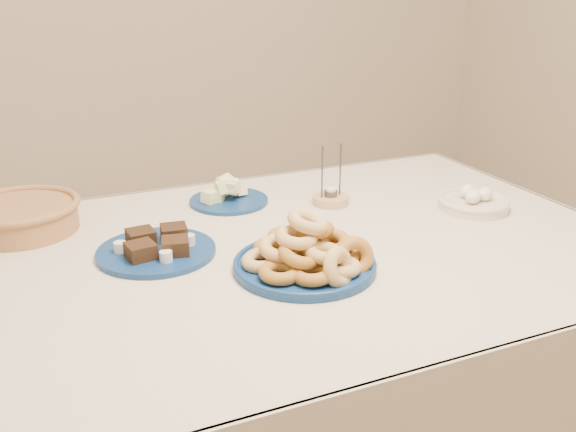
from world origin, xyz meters
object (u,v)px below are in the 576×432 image
at_px(donut_platter, 307,255).
at_px(wicker_basket, 21,215).
at_px(egg_bowl, 474,202).
at_px(brownie_plate, 157,248).
at_px(dining_table, 280,288).
at_px(candle_holder, 331,199).
at_px(melon_plate, 228,194).

distance_m(donut_platter, wicker_basket, 0.75).
bearing_deg(egg_bowl, donut_platter, -164.39).
distance_m(brownie_plate, wicker_basket, 0.40).
xyz_separation_m(dining_table, donut_platter, (0.01, -0.13, 0.14)).
relative_size(donut_platter, brownie_plate, 1.42).
height_order(brownie_plate, candle_holder, candle_holder).
xyz_separation_m(donut_platter, melon_plate, (-0.02, 0.49, -0.01)).
height_order(donut_platter, egg_bowl, donut_platter).
xyz_separation_m(dining_table, brownie_plate, (-0.27, 0.08, 0.12)).
bearing_deg(wicker_basket, donut_platter, -41.65).
bearing_deg(brownie_plate, candle_holder, 14.98).
height_order(wicker_basket, egg_bowl, wicker_basket).
distance_m(dining_table, brownie_plate, 0.31).
distance_m(dining_table, candle_holder, 0.36).
xyz_separation_m(melon_plate, wicker_basket, (-0.54, 0.01, 0.02)).
height_order(dining_table, wicker_basket, wicker_basket).
height_order(wicker_basket, candle_holder, candle_holder).
relative_size(candle_holder, egg_bowl, 0.69).
xyz_separation_m(dining_table, melon_plate, (-0.01, 0.36, 0.13)).
bearing_deg(egg_bowl, dining_table, -177.10).
bearing_deg(donut_platter, egg_bowl, 15.61).
bearing_deg(brownie_plate, wicker_basket, 134.78).
xyz_separation_m(brownie_plate, egg_bowl, (0.87, -0.05, 0.01)).
height_order(donut_platter, wicker_basket, donut_platter).
bearing_deg(candle_holder, dining_table, -138.32).
relative_size(dining_table, egg_bowl, 6.86).
xyz_separation_m(wicker_basket, egg_bowl, (1.15, -0.34, -0.02)).
distance_m(donut_platter, egg_bowl, 0.61).
xyz_separation_m(melon_plate, egg_bowl, (0.60, -0.32, -0.00)).
bearing_deg(candle_holder, melon_plate, 153.73).
height_order(melon_plate, wicker_basket, same).
distance_m(dining_table, egg_bowl, 0.61).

